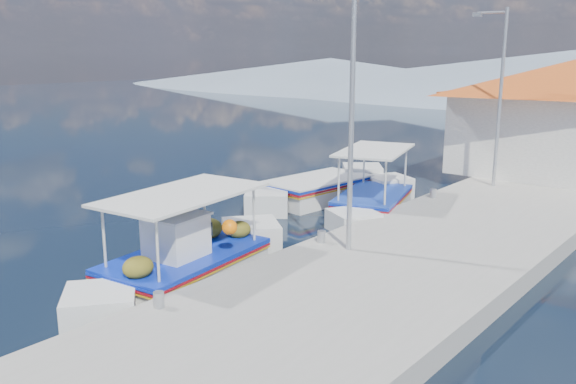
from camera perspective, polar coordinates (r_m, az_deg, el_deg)
The scene contains 8 objects.
ground at distance 16.22m, azimuth -12.07°, elevation -5.41°, with size 160.00×160.00×0.00m, color black.
quay at distance 17.32m, azimuth 16.80°, elevation -3.61°, with size 5.00×44.00×0.50m, color gray.
bollards at distance 17.45m, azimuth 9.58°, elevation -1.73°, with size 0.20×17.20×0.30m.
main_caique at distance 13.94m, azimuth -9.45°, elevation -6.49°, with size 2.52×6.85×2.27m.
caique_green_canopy at distance 19.55m, azimuth 8.21°, elevation -0.99°, with size 3.00×5.92×2.31m.
caique_blue_hull at distance 21.01m, azimuth 2.92°, elevation 0.08°, with size 2.46×6.72×1.20m.
lamp_post_near at distance 13.80m, azimuth 5.75°, elevation 7.97°, with size 1.21×0.14×6.00m.
lamp_post_far at distance 21.83m, azimuth 19.31°, elevation 9.22°, with size 1.21×0.14×6.00m.
Camera 1 is at (12.20, -9.39, 5.10)m, focal length 37.51 mm.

